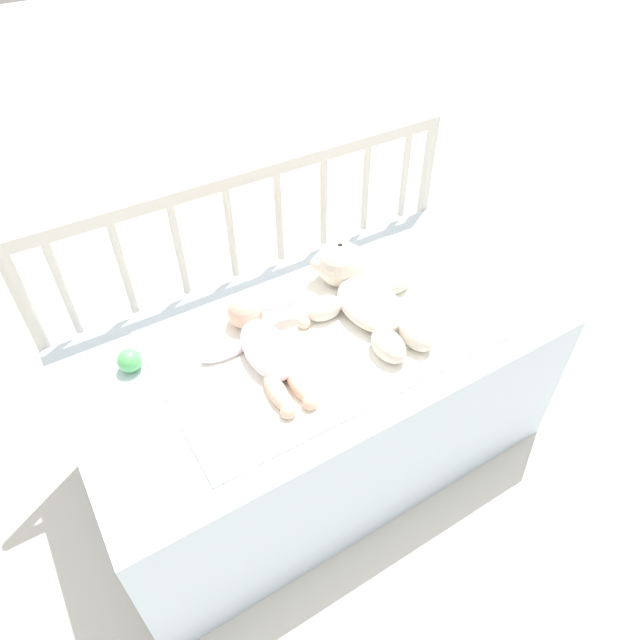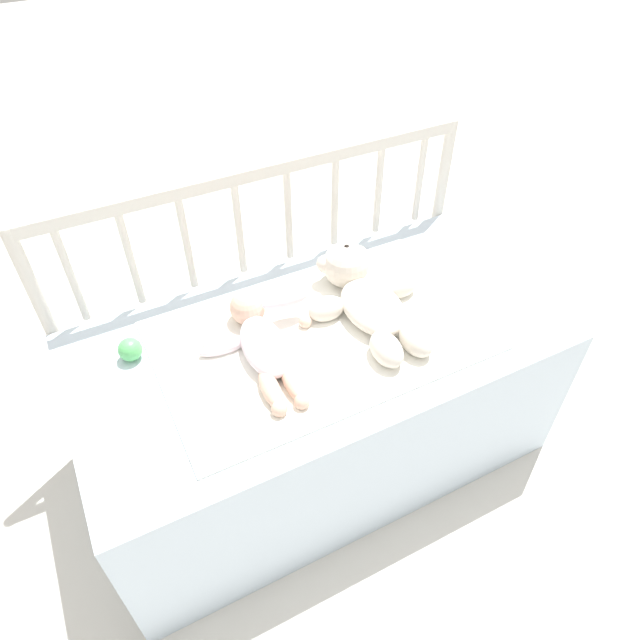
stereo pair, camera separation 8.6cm
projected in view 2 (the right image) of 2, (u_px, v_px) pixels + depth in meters
The scene contains 7 objects.
ground_plane at pixel (320, 446), 1.88m from camera, with size 12.00×12.00×0.00m, color silver.
crib_mattress at pixel (320, 397), 1.70m from camera, with size 1.31×0.67×0.51m.
crib_rail at pixel (265, 239), 1.70m from camera, with size 1.31×0.04×0.84m.
blanket at pixel (320, 336), 1.52m from camera, with size 0.86×0.54×0.01m.
teddy_bear at pixel (366, 295), 1.57m from camera, with size 0.34×0.45×0.14m.
baby at pixel (262, 340), 1.46m from camera, with size 0.33×0.40×0.10m.
toy_ball at pixel (130, 349), 1.45m from camera, with size 0.06×0.06×0.06m.
Camera 2 is at (-0.49, -0.96, 1.60)m, focal length 32.00 mm.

